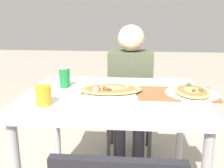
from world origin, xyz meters
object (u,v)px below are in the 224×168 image
(person_seated, at_px, (130,83))
(pizza_second, at_px, (192,92))
(chair_far_seated, at_px, (130,101))
(dining_table, at_px, (114,108))
(pizza_main, at_px, (110,90))
(soda_can, at_px, (65,78))
(drink_glass, at_px, (44,95))

(person_seated, xyz_separation_m, pizza_second, (0.37, -0.60, 0.12))
(chair_far_seated, bearing_deg, person_seated, 90.00)
(dining_table, height_order, person_seated, person_seated)
(dining_table, bearing_deg, chair_far_seated, 83.11)
(chair_far_seated, distance_m, pizza_main, 0.79)
(pizza_main, height_order, soda_can, soda_can)
(dining_table, bearing_deg, person_seated, 81.85)
(dining_table, relative_size, person_seated, 0.91)
(person_seated, distance_m, pizza_second, 0.71)
(pizza_main, xyz_separation_m, soda_can, (-0.30, 0.11, 0.04))
(dining_table, relative_size, drink_glass, 10.17)
(chair_far_seated, distance_m, pizza_second, 0.86)
(person_seated, relative_size, drink_glass, 11.13)
(pizza_main, distance_m, soda_can, 0.33)
(soda_can, relative_size, drink_glass, 1.21)
(pizza_second, bearing_deg, person_seated, 121.51)
(chair_far_seated, bearing_deg, pizza_main, 81.29)
(soda_can, height_order, drink_glass, soda_can)
(dining_table, height_order, pizza_main, pizza_main)
(person_seated, distance_m, soda_can, 0.66)
(pizza_main, xyz_separation_m, drink_glass, (-0.33, -0.23, 0.03))
(pizza_main, bearing_deg, pizza_second, 0.46)
(dining_table, xyz_separation_m, drink_glass, (-0.35, -0.21, 0.14))
(soda_can, bearing_deg, chair_far_seated, 55.76)
(soda_can, bearing_deg, drink_glass, -93.90)
(person_seated, height_order, pizza_main, person_seated)
(pizza_main, height_order, drink_glass, drink_glass)
(soda_can, bearing_deg, person_seated, 50.01)
(chair_far_seated, height_order, drink_glass, drink_glass)
(person_seated, xyz_separation_m, soda_can, (-0.41, -0.49, 0.16))
(pizza_main, bearing_deg, chair_far_seated, 81.29)
(dining_table, distance_m, soda_can, 0.38)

